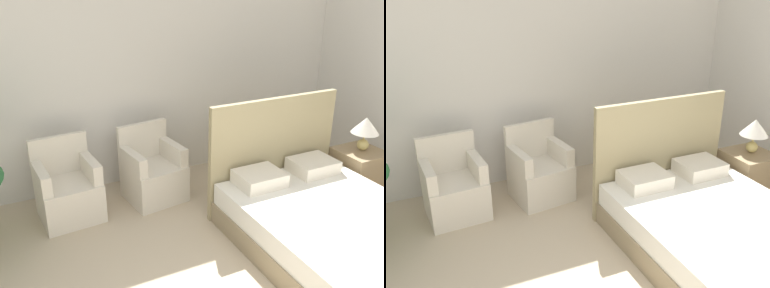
{
  "view_description": "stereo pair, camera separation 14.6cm",
  "coord_description": "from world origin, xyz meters",
  "views": [
    {
      "loc": [
        -1.47,
        -1.09,
        2.47
      ],
      "look_at": [
        0.38,
        2.7,
        0.74
      ],
      "focal_mm": 40.0,
      "sensor_mm": 36.0,
      "label": 1
    },
    {
      "loc": [
        -1.34,
        -1.15,
        2.47
      ],
      "look_at": [
        0.38,
        2.7,
        0.74
      ],
      "focal_mm": 40.0,
      "sensor_mm": 36.0,
      "label": 2
    }
  ],
  "objects": [
    {
      "name": "table_lamp",
      "position": [
        2.25,
        2.1,
        0.83
      ],
      "size": [
        0.31,
        0.31,
        0.39
      ],
      "color": "tan",
      "rests_on": "nightstand"
    },
    {
      "name": "bed",
      "position": [
        1.17,
        1.33,
        0.26
      ],
      "size": [
        1.56,
        2.22,
        1.25
      ],
      "color": "#8C7A5B",
      "rests_on": "ground_plane"
    },
    {
      "name": "armchair_near_window_left",
      "position": [
        -0.9,
        3.05,
        0.28
      ],
      "size": [
        0.65,
        0.61,
        0.85
      ],
      "rotation": [
        0.0,
        0.0,
        0.07
      ],
      "color": "beige",
      "rests_on": "ground_plane"
    },
    {
      "name": "wall_back",
      "position": [
        0.0,
        3.66,
        1.45
      ],
      "size": [
        10.0,
        0.06,
        2.9
      ],
      "color": "silver",
      "rests_on": "ground_plane"
    },
    {
      "name": "nightstand",
      "position": [
        2.22,
        2.08,
        0.28
      ],
      "size": [
        0.49,
        0.5,
        0.55
      ],
      "color": "#937A56",
      "rests_on": "ground_plane"
    },
    {
      "name": "armchair_near_window_right",
      "position": [
        0.06,
        3.05,
        0.28
      ],
      "size": [
        0.68,
        0.64,
        0.85
      ],
      "rotation": [
        0.0,
        0.0,
        0.13
      ],
      "color": "beige",
      "rests_on": "ground_plane"
    }
  ]
}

